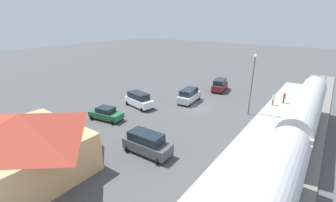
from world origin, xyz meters
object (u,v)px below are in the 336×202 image
at_px(suv_silver, 189,95).
at_px(suv_maroon, 220,85).
at_px(suv_white, 139,100).
at_px(light_pole_near_platform, 253,78).
at_px(pedestrian_waiting_far, 284,97).
at_px(sedan_green, 106,113).
at_px(suv_charcoal, 147,143).
at_px(pedestrian_on_platform, 273,99).
at_px(station_building, 25,143).

relative_size(suv_silver, suv_maroon, 0.98).
bearing_deg(suv_maroon, suv_white, 66.75).
bearing_deg(light_pole_near_platform, pedestrian_waiting_far, -114.55).
relative_size(suv_maroon, sedan_green, 1.09).
distance_m(sedan_green, light_pole_near_platform, 19.93).
bearing_deg(suv_charcoal, light_pole_near_platform, -107.19).
height_order(suv_white, sedan_green, suv_white).
distance_m(suv_silver, suv_maroon, 8.84).
bearing_deg(suv_white, suv_charcoal, 136.38).
distance_m(suv_white, suv_maroon, 16.23).
bearing_deg(suv_silver, pedestrian_on_platform, -153.23).
xyz_separation_m(pedestrian_waiting_far, light_pole_near_platform, (3.17, 6.95, 3.91)).
height_order(pedestrian_waiting_far, suv_maroon, suv_maroon).
distance_m(station_building, sedan_green, 11.68).
bearing_deg(light_pole_near_platform, suv_silver, 3.98).
xyz_separation_m(suv_maroon, light_pole_near_platform, (-7.92, 8.09, 4.05)).
relative_size(pedestrian_on_platform, suv_maroon, 0.33).
xyz_separation_m(suv_white, light_pole_near_platform, (-14.33, -6.83, 4.05)).
bearing_deg(pedestrian_waiting_far, suv_maroon, -5.87).
relative_size(station_building, suv_white, 2.01).
bearing_deg(suv_white, sedan_green, 87.63).
height_order(pedestrian_waiting_far, sedan_green, pedestrian_waiting_far).
xyz_separation_m(suv_silver, light_pole_near_platform, (-9.29, -0.65, 4.05)).
relative_size(suv_silver, suv_charcoal, 1.02).
bearing_deg(suv_silver, pedestrian_waiting_far, -148.65).
distance_m(pedestrian_waiting_far, suv_maroon, 11.15).
bearing_deg(suv_maroon, light_pole_near_platform, 134.40).
bearing_deg(light_pole_near_platform, suv_white, 25.48).
height_order(suv_charcoal, sedan_green, suv_charcoal).
xyz_separation_m(pedestrian_on_platform, pedestrian_waiting_far, (-1.15, -1.89, 0.00)).
distance_m(pedestrian_waiting_far, suv_charcoal, 24.15).
relative_size(station_building, pedestrian_on_platform, 6.09).
xyz_separation_m(pedestrian_waiting_far, suv_maroon, (11.09, -1.14, -0.13)).
bearing_deg(suv_maroon, suv_charcoal, 97.22).
height_order(station_building, suv_white, station_building).
bearing_deg(sedan_green, suv_charcoal, 163.17).
relative_size(pedestrian_on_platform, suv_white, 0.33).
distance_m(station_building, suv_white, 17.44).
bearing_deg(sedan_green, suv_white, -92.37).
height_order(station_building, sedan_green, station_building).
bearing_deg(pedestrian_on_platform, suv_silver, 26.77).
height_order(suv_white, suv_maroon, same).
xyz_separation_m(suv_charcoal, light_pole_near_platform, (-4.89, -15.82, 4.05)).
bearing_deg(station_building, suv_silver, -94.69).
distance_m(pedestrian_waiting_far, suv_white, 22.27).
bearing_deg(suv_charcoal, pedestrian_on_platform, -108.32).
height_order(pedestrian_on_platform, suv_maroon, suv_maroon).
relative_size(suv_silver, sedan_green, 1.07).
bearing_deg(suv_white, pedestrian_waiting_far, -141.80).
xyz_separation_m(suv_white, suv_silver, (-5.04, -6.18, 0.00)).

